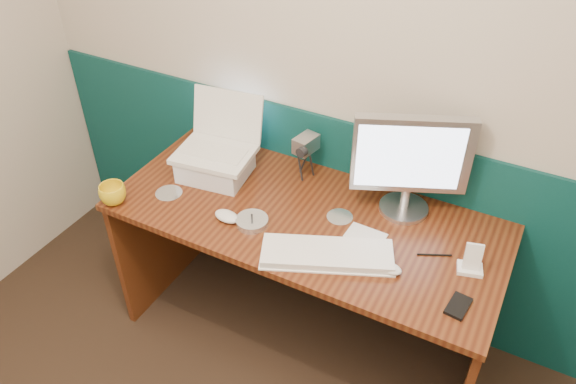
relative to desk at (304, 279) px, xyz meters
The scene contains 19 objects.
back_wall 0.96m from the desk, 65.98° to the left, with size 3.50×0.04×2.50m, color #BCB09F.
wainscot 0.41m from the desk, 65.27° to the left, with size 3.48×0.02×1.00m, color #083638.
desk is the anchor object (origin of this frame).
laptop_riser 0.64m from the desk, behind, with size 0.28×0.24×0.10m, color silver.
laptop 0.77m from the desk, behind, with size 0.33×0.25×0.27m, color silver, non-canonical shape.
monitor 0.72m from the desk, 32.70° to the left, with size 0.45×0.13×0.45m, color #BABBBF, non-canonical shape.
keyboard 0.47m from the desk, 45.20° to the right, with size 0.48×0.16×0.03m, color white.
mouse_right 0.58m from the desk, 19.20° to the right, with size 0.10×0.06×0.03m, color silver.
mouse_left 0.50m from the desk, 146.64° to the right, with size 0.11×0.07×0.04m, color silver.
mug 0.90m from the desk, 158.07° to the right, with size 0.11×0.11×0.09m, color yellow.
camcorder 0.54m from the desk, 116.49° to the left, with size 0.08×0.12×0.19m, color #A4A5A9, non-canonical shape.
cd_spindle 0.45m from the desk, 137.31° to the right, with size 0.13×0.13×0.03m, color silver.
cd_loose_a 0.70m from the desk, 166.23° to the right, with size 0.12×0.12×0.00m, color silver.
cd_loose_b 0.40m from the desk, 22.82° to the left, with size 0.11×0.11×0.00m, color silver.
pen 0.65m from the desk, ahead, with size 0.01×0.01×0.13m, color black.
papers 0.46m from the desk, ahead, with size 0.15×0.10×0.00m, color silver.
dock 0.77m from the desk, ahead, with size 0.09×0.07×0.02m, color white.
music_player 0.80m from the desk, ahead, with size 0.06×0.01×0.11m, color white.
pda 0.80m from the desk, 16.00° to the right, with size 0.06×0.11×0.01m, color black.
Camera 1 is at (0.59, -0.19, 2.21)m, focal length 35.00 mm.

